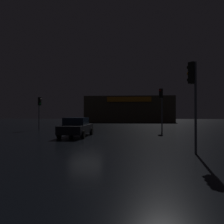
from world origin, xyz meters
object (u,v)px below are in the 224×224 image
traffic_signal_cross_right (193,84)px  car_near (76,127)px  traffic_signal_main (161,100)px  store_building (129,109)px  traffic_signal_cross_left (39,105)px

traffic_signal_cross_right → car_near: bearing=137.2°
traffic_signal_main → car_near: bearing=-143.8°
store_building → traffic_signal_main: bearing=-83.6°
traffic_signal_main → car_near: size_ratio=1.02×
store_building → traffic_signal_main: 27.84m
traffic_signal_cross_right → car_near: 10.01m
traffic_signal_cross_right → car_near: size_ratio=0.95×
traffic_signal_main → traffic_signal_cross_right: (-0.66, -12.29, -0.04)m
traffic_signal_cross_left → car_near: size_ratio=0.86×
traffic_signal_cross_left → car_near: (6.13, -6.88, -2.09)m
traffic_signal_cross_right → traffic_signal_cross_left: bearing=134.5°
store_building → traffic_signal_cross_left: 28.60m
traffic_signal_main → car_near: (-7.77, -5.69, -2.51)m
traffic_signal_cross_left → car_near: bearing=-48.3°
car_near → traffic_signal_cross_right: bearing=-42.8°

